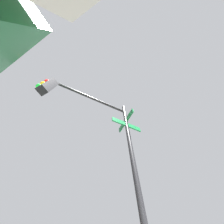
# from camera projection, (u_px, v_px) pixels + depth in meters

# --- Properties ---
(traffic_signal_near) EXTENTS (2.28, 2.95, 6.00)m
(traffic_signal_near) POSITION_uv_depth(u_px,v_px,m) (89.00, 119.00, 3.34)
(traffic_signal_near) COLOR black
(traffic_signal_near) RESTS_ON ground_plane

